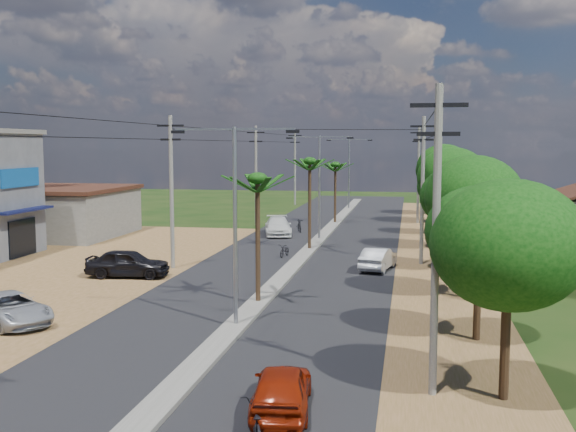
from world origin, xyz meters
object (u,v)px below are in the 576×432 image
(car_white_far, at_px, (278,227))
(car_parked_dark, at_px, (128,264))
(car_parked_silver, at_px, (10,309))
(car_silver_mid, at_px, (378,259))
(car_red_near, at_px, (282,390))
(moto_rider_east, at_px, (255,423))

(car_white_far, height_order, car_parked_dark, car_parked_dark)
(car_white_far, bearing_deg, car_parked_dark, -118.27)
(car_parked_silver, bearing_deg, car_silver_mid, -9.99)
(car_white_far, bearing_deg, car_silver_mid, -71.44)
(car_red_near, bearing_deg, moto_rider_east, 73.61)
(car_parked_dark, xyz_separation_m, moto_rider_east, (11.55, -18.82, -0.31))
(car_parked_dark, bearing_deg, moto_rider_east, -154.29)
(car_parked_silver, bearing_deg, moto_rider_east, -91.71)
(car_red_near, bearing_deg, car_white_far, -85.01)
(moto_rider_east, bearing_deg, car_silver_mid, -114.78)
(car_white_far, height_order, car_parked_silver, car_white_far)
(car_parked_silver, bearing_deg, car_parked_dark, 29.94)
(car_red_near, distance_m, car_parked_dark, 20.74)
(car_red_near, distance_m, moto_rider_east, 1.87)
(car_silver_mid, bearing_deg, car_parked_silver, 57.64)
(car_white_far, relative_size, car_parked_dark, 1.09)
(car_silver_mid, distance_m, car_white_far, 16.25)
(car_silver_mid, xyz_separation_m, moto_rider_east, (-1.92, -23.50, -0.19))
(moto_rider_east, bearing_deg, car_red_near, -120.22)
(car_silver_mid, height_order, moto_rider_east, car_silver_mid)
(car_parked_silver, relative_size, car_parked_dark, 1.00)
(car_parked_dark, bearing_deg, car_silver_mid, -76.70)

